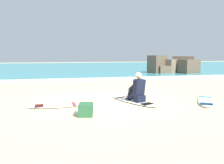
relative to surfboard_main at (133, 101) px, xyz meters
The scene contains 9 objects.
ground_plane 0.94m from the surfboard_main, 155.55° to the left, with size 80.00×80.00×0.00m, color beige.
sea 20.67m from the surfboard_main, 92.36° to the left, with size 80.00×28.00×0.10m, color teal.
breaking_foam 7.00m from the surfboard_main, 96.99° to the left, with size 80.00×0.90×0.11m, color white.
surfboard_main is the anchor object (origin of this frame).
surfer_seated 0.46m from the surfboard_main, 67.26° to the right, with size 0.53×0.77×0.95m.
surfboard_spare_near 2.45m from the surfboard_main, behind, with size 1.73×0.59×0.08m.
surfboard_spare_far 2.46m from the surfboard_main, 12.80° to the right, with size 1.59×2.05×0.08m.
rock_outcrop_distant 12.46m from the surfboard_main, 55.60° to the left, with size 4.64×3.13×1.49m.
beach_bag 2.23m from the surfboard_main, 141.38° to the right, with size 0.36×0.48×0.32m, color #285B38.
Camera 1 is at (-1.62, -7.81, 1.60)m, focal length 37.96 mm.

